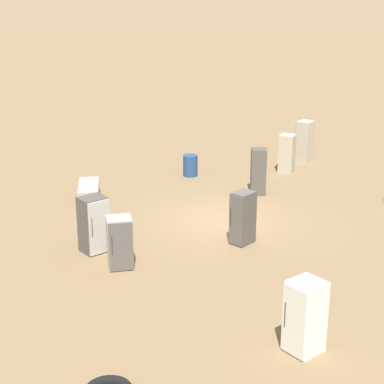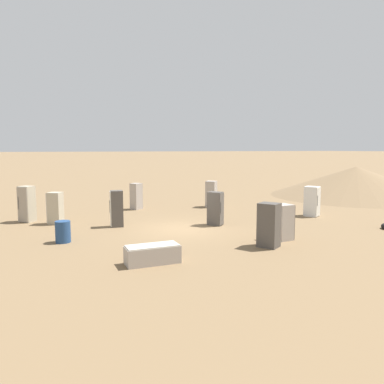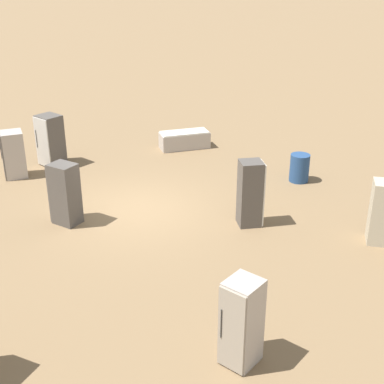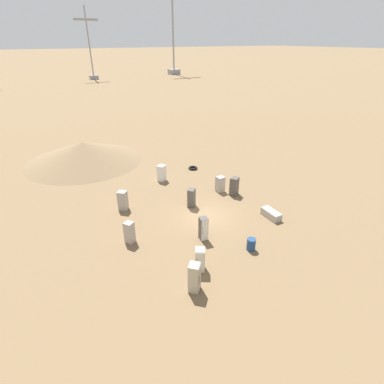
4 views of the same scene
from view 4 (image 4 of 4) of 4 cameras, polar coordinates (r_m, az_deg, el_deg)
ground_plane at (r=25.62m, az=2.48°, el=-4.56°), size 1000.00×1000.00×0.00m
dirt_mound at (r=38.87m, az=-19.98°, el=7.18°), size 13.77×13.77×2.44m
power_pylon_0 at (r=134.82m, az=-3.57°, el=25.89°), size 11.76×4.03×33.60m
power_pylon_1 at (r=123.17m, az=-18.67°, el=23.07°), size 8.21×2.81×23.45m
discarded_fridge_0 at (r=22.36m, az=2.20°, el=-7.01°), size 0.66×0.72×1.83m
discarded_fridge_1 at (r=22.54m, az=-11.83°, el=-7.54°), size 0.82×0.85×1.69m
discarded_fridge_2 at (r=26.58m, az=-0.09°, el=-1.13°), size 0.91×0.88×1.71m
discarded_fridge_3 at (r=29.45m, az=5.38°, el=1.53°), size 0.75×0.75×1.54m
discarded_fridge_4 at (r=19.69m, az=1.54°, el=-12.76°), size 0.87×0.90×1.66m
discarded_fridge_5 at (r=31.67m, az=-5.80°, el=3.61°), size 1.01×0.98×1.73m
discarded_fridge_6 at (r=26.09m, az=14.83°, el=-4.08°), size 0.81×1.87×0.64m
discarded_fridge_7 at (r=28.90m, az=8.02°, el=1.10°), size 1.01×0.99×1.77m
discarded_fridge_8 at (r=26.81m, az=-13.06°, el=-1.59°), size 0.98×0.98×1.75m
discarded_fridge_9 at (r=18.28m, az=0.47°, el=-16.00°), size 0.93×0.93×1.92m
scrap_tire at (r=34.72m, az=0.18°, el=4.59°), size 1.04×1.04×0.24m
rusty_barrel at (r=21.98m, az=11.20°, el=-9.74°), size 0.62×0.62×0.91m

